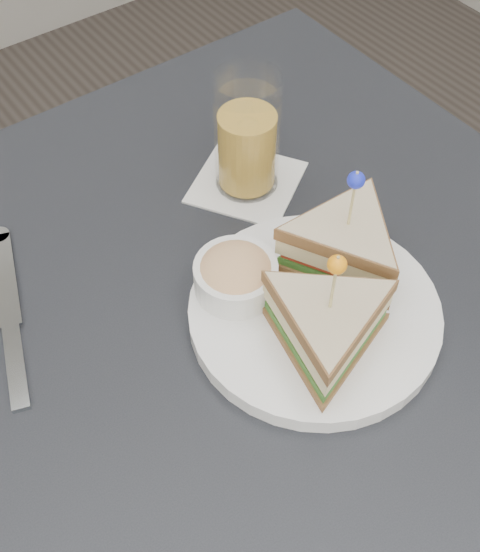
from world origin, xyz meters
The scene contains 4 objects.
table centered at (0.00, 0.00, 0.67)m, with size 0.80×0.80×0.75m.
plate_meal centered at (0.07, -0.04, 0.79)m, with size 0.29×0.28×0.14m.
cutlery_knife centered at (-0.18, 0.13, 0.75)m, with size 0.09×0.22×0.01m.
drink_set centered at (0.12, 0.15, 0.81)m, with size 0.15×0.15×0.14m.
Camera 1 is at (-0.23, -0.31, 1.30)m, focal length 45.00 mm.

